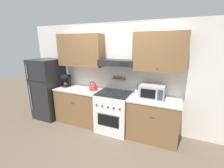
# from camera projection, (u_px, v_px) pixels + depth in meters

# --- Properties ---
(ground_plane) EXTENTS (16.00, 16.00, 0.00)m
(ground_plane) POSITION_uv_depth(u_px,v_px,m) (109.00, 136.00, 3.47)
(ground_plane) COLOR brown
(wall_back) EXTENTS (5.20, 0.46, 2.55)m
(wall_back) POSITION_uv_depth(u_px,v_px,m) (118.00, 68.00, 3.63)
(wall_back) COLOR silver
(wall_back) RESTS_ON ground_plane
(counter_left) EXTENTS (1.23, 0.65, 0.92)m
(counter_left) POSITION_uv_depth(u_px,v_px,m) (80.00, 105.00, 4.03)
(counter_left) COLOR brown
(counter_left) RESTS_ON ground_plane
(counter_right) EXTENTS (1.08, 0.65, 0.92)m
(counter_right) POSITION_uv_depth(u_px,v_px,m) (153.00, 119.00, 3.29)
(counter_right) COLOR brown
(counter_right) RESTS_ON ground_plane
(stove_range) EXTENTS (0.76, 0.71, 1.03)m
(stove_range) POSITION_uv_depth(u_px,v_px,m) (114.00, 111.00, 3.61)
(stove_range) COLOR white
(stove_range) RESTS_ON ground_plane
(refrigerator) EXTENTS (0.70, 0.78, 1.66)m
(refrigerator) POSITION_uv_depth(u_px,v_px,m) (49.00, 89.00, 4.25)
(refrigerator) COLOR #232326
(refrigerator) RESTS_ON ground_plane
(tea_kettle) EXTENTS (0.25, 0.20, 0.22)m
(tea_kettle) POSITION_uv_depth(u_px,v_px,m) (93.00, 87.00, 3.77)
(tea_kettle) COLOR red
(tea_kettle) RESTS_ON counter_left
(coffee_maker) EXTENTS (0.17, 0.22, 0.33)m
(coffee_maker) POSITION_uv_depth(u_px,v_px,m) (67.00, 80.00, 4.10)
(coffee_maker) COLOR black
(coffee_maker) RESTS_ON counter_left
(microwave) EXTENTS (0.51, 0.37, 0.30)m
(microwave) POSITION_uv_depth(u_px,v_px,m) (152.00, 92.00, 3.21)
(microwave) COLOR #ADAFB5
(microwave) RESTS_ON counter_right
(utensil_crock) EXTENTS (0.10, 0.10, 0.30)m
(utensil_crock) POSITION_uv_depth(u_px,v_px,m) (137.00, 93.00, 3.34)
(utensil_crock) COLOR silver
(utensil_crock) RESTS_ON counter_right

